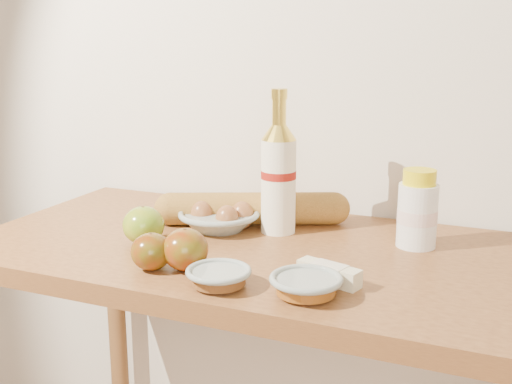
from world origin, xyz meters
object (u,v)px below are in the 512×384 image
bourbon_bottle (279,175)px  table (262,302)px  egg_bowl (220,217)px  baguette (252,209)px  cream_bottle (418,211)px

bourbon_bottle → table: bearing=-101.7°
egg_bowl → baguette: (0.05, 0.06, 0.01)m
cream_bottle → egg_bowl: bearing=174.5°
egg_bowl → cream_bottle: bearing=6.6°
table → bourbon_bottle: size_ratio=3.88×
cream_bottle → table: bearing=-169.3°
bourbon_bottle → egg_bowl: bourbon_bottle is taller
table → baguette: (-0.08, 0.13, 0.16)m
table → egg_bowl: bearing=150.8°
cream_bottle → egg_bowl: (-0.42, -0.05, -0.05)m
bourbon_bottle → egg_bowl: bearing=179.7°
egg_bowl → table: bearing=-29.2°
bourbon_bottle → baguette: bearing=145.2°
baguette → cream_bottle: bearing=-25.3°
bourbon_bottle → baguette: size_ratio=0.71×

